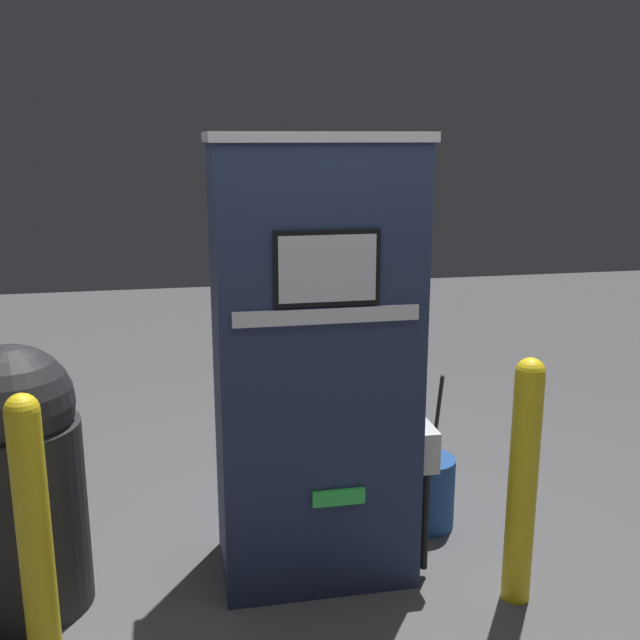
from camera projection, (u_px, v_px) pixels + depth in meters
name	position (u px, v px, depth m)	size (l,w,h in m)	color
ground_plane	(326.00, 599.00, 3.20)	(14.00, 14.00, 0.00)	#4C4C4F
gas_pump	(315.00, 363.00, 3.23)	(0.94, 0.58, 1.95)	#232D4C
safety_bollard	(523.00, 477.00, 3.08)	(0.12, 0.12, 1.07)	yellow
trash_bin	(20.00, 478.00, 3.04)	(0.51, 0.51, 1.14)	#232326
safety_bollard_far	(34.00, 529.00, 2.68)	(0.12, 0.12, 1.07)	yellow
squeegee_bucket	(426.00, 491.00, 3.77)	(0.28, 0.28, 0.82)	#1E478C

